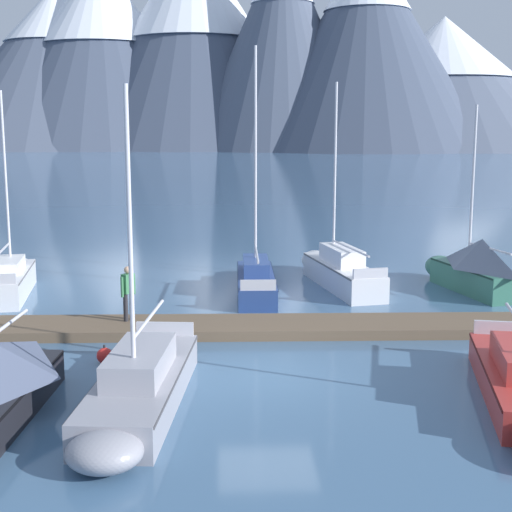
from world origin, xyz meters
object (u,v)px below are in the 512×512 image
object	(u,v)px
sailboat_nearest_berth	(11,278)
person_on_dock	(128,290)
mooring_buoy_channel_marker	(105,356)
sailboat_mid_dock_starboard	(255,277)
sailboat_end_of_dock	(473,266)
sailboat_mid_dock_port	(138,388)
sailboat_far_berth	(337,269)

from	to	relation	value
sailboat_nearest_berth	person_on_dock	bearing A→B (deg)	-46.64
person_on_dock	mooring_buoy_channel_marker	bearing A→B (deg)	-94.11
sailboat_mid_dock_starboard	sailboat_end_of_dock	size ratio (longest dim) A/B	1.30
sailboat_mid_dock_port	sailboat_end_of_dock	world-z (taller)	sailboat_end_of_dock
sailboat_nearest_berth	person_on_dock	distance (m)	7.49
sailboat_mid_dock_starboard	sailboat_far_berth	xyz separation A→B (m)	(3.30, 0.98, 0.09)
sailboat_mid_dock_port	sailboat_far_berth	size ratio (longest dim) A/B	0.89
sailboat_nearest_berth	sailboat_mid_dock_port	world-z (taller)	sailboat_nearest_berth
sailboat_nearest_berth	sailboat_mid_dock_port	bearing A→B (deg)	-62.89
sailboat_end_of_dock	mooring_buoy_channel_marker	size ratio (longest dim) A/B	13.84
sailboat_mid_dock_port	mooring_buoy_channel_marker	world-z (taller)	sailboat_mid_dock_port
sailboat_far_berth	person_on_dock	size ratio (longest dim) A/B	4.68
sailboat_end_of_dock	sailboat_nearest_berth	bearing A→B (deg)	178.13
sailboat_end_of_dock	sailboat_far_berth	bearing A→B (deg)	164.37
sailboat_mid_dock_port	sailboat_end_of_dock	bearing A→B (deg)	45.15
sailboat_far_berth	person_on_dock	xyz separation A→B (m)	(-7.44, -6.24, 0.63)
sailboat_end_of_dock	mooring_buoy_channel_marker	bearing A→B (deg)	-147.34
sailboat_mid_dock_starboard	person_on_dock	size ratio (longest dim) A/B	5.38
person_on_dock	sailboat_mid_dock_starboard	bearing A→B (deg)	51.76
sailboat_mid_dock_port	mooring_buoy_channel_marker	size ratio (longest dim) A/B	13.91
sailboat_mid_dock_starboard	sailboat_end_of_dock	bearing A→B (deg)	-2.82
mooring_buoy_channel_marker	sailboat_mid_dock_port	bearing A→B (deg)	-69.22
mooring_buoy_channel_marker	person_on_dock	bearing A→B (deg)	85.89
sailboat_mid_dock_port	sailboat_far_berth	world-z (taller)	sailboat_far_berth
sailboat_nearest_berth	sailboat_far_berth	bearing A→B (deg)	3.74
sailboat_far_berth	mooring_buoy_channel_marker	xyz separation A→B (m)	(-7.67, -9.50, -0.41)
sailboat_nearest_berth	sailboat_end_of_dock	xyz separation A→B (m)	(17.53, -0.57, 0.39)
sailboat_nearest_berth	sailboat_mid_dock_starboard	xyz separation A→B (m)	(9.26, -0.16, -0.04)
sailboat_mid_dock_port	sailboat_end_of_dock	xyz separation A→B (m)	(11.38, 11.44, 0.45)
person_on_dock	sailboat_end_of_dock	bearing A→B (deg)	21.33
sailboat_nearest_berth	sailboat_end_of_dock	distance (m)	17.55
sailboat_far_berth	sailboat_end_of_dock	bearing A→B (deg)	-15.63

